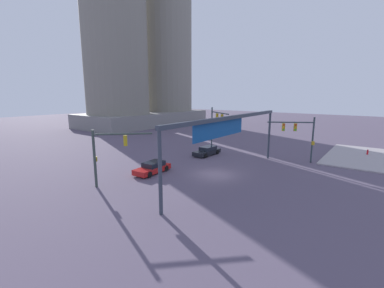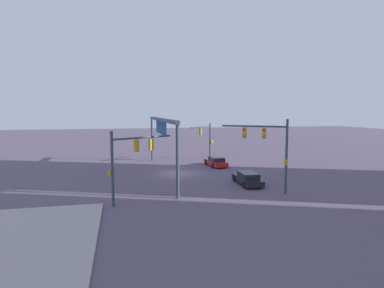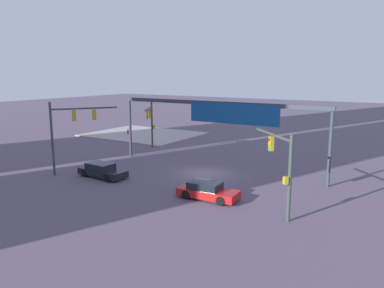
{
  "view_description": "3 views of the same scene",
  "coord_description": "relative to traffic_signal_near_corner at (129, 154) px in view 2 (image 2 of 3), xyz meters",
  "views": [
    {
      "loc": [
        -22.52,
        -13.89,
        8.38
      ],
      "look_at": [
        -0.27,
        2.86,
        3.0
      ],
      "focal_mm": 24.18,
      "sensor_mm": 36.0,
      "label": 1
    },
    {
      "loc": [
        34.86,
        -6.36,
        7.06
      ],
      "look_at": [
        0.25,
        1.61,
        3.37
      ],
      "focal_mm": 29.42,
      "sensor_mm": 36.0,
      "label": 2
    },
    {
      "loc": [
        -16.15,
        27.64,
        8.76
      ],
      "look_at": [
        2.41,
        -1.83,
        2.16
      ],
      "focal_mm": 34.73,
      "sensor_mm": 36.0,
      "label": 3
    }
  ],
  "objects": [
    {
      "name": "sedan_car_approaching",
      "position": [
        -14.1,
        11.37,
        -3.2
      ],
      "size": [
        4.44,
        2.06,
        1.21
      ],
      "rotation": [
        0.0,
        0.0,
        3.2
      ],
      "color": "red",
      "rests_on": "ground"
    },
    {
      "name": "traffic_signal_opposite_side",
      "position": [
        -19.47,
        11.57,
        -0.26
      ],
      "size": [
        3.81,
        4.15,
        5.3
      ],
      "rotation": [
        0.0,
        0.0,
        -0.8
      ],
      "color": "#36423D",
      "rests_on": "ground"
    },
    {
      "name": "traffic_signal_near_corner",
      "position": [
        0.0,
        0.0,
        0.0
      ],
      "size": [
        3.05,
        5.07,
        5.65
      ],
      "rotation": [
        0.0,
        0.0,
        2.12
      ],
      "color": "#334146",
      "rests_on": "ground"
    },
    {
      "name": "sedan_car_waiting_far",
      "position": [
        -3.61,
        11.3,
        -3.2
      ],
      "size": [
        4.57,
        1.95,
        1.21
      ],
      "rotation": [
        0.0,
        0.0,
        3.1
      ],
      "color": "black",
      "rests_on": "ground"
    },
    {
      "name": "traffic_signal_cross_street",
      "position": [
        -0.44,
        11.95,
        0.53
      ],
      "size": [
        3.7,
        4.8,
        6.42
      ],
      "rotation": [
        0.0,
        0.0,
        -2.18
      ],
      "color": "#324045",
      "rests_on": "ground"
    },
    {
      "name": "ground_plane",
      "position": [
        -10.5,
        5.7,
        -3.78
      ],
      "size": [
        196.3,
        196.3,
        0.0
      ],
      "primitive_type": "plane",
      "color": "#554A5D"
    },
    {
      "name": "overhead_sign_gantry",
      "position": [
        -11.0,
        3.88,
        1.53
      ],
      "size": [
        20.82,
        0.43,
        6.33
      ],
      "color": "#343C49",
      "rests_on": "ground"
    }
  ]
}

